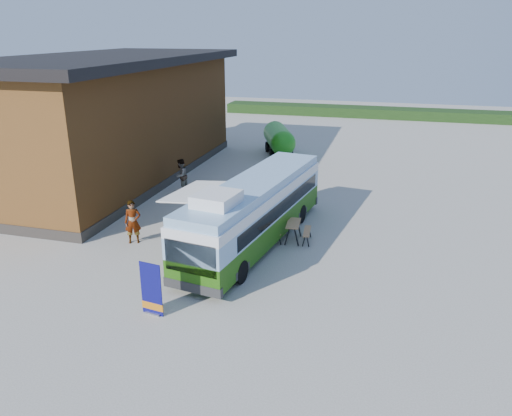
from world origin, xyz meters
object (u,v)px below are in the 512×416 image
(picnic_table, at_px, (293,227))
(person_a, at_px, (133,222))
(person_b, at_px, (181,176))
(banner, at_px, (152,294))
(bus, at_px, (255,209))
(slurry_tanker, at_px, (279,138))

(picnic_table, bearing_deg, person_a, -168.49)
(person_a, distance_m, person_b, 7.44)
(banner, bearing_deg, person_a, 132.61)
(bus, distance_m, slurry_tanker, 16.48)
(person_b, relative_size, slurry_tanker, 0.34)
(bus, relative_size, person_a, 5.69)
(picnic_table, xyz_separation_m, person_a, (-6.76, -2.07, 0.33))
(banner, relative_size, picnic_table, 1.15)
(banner, xyz_separation_m, picnic_table, (3.27, 7.26, -0.12))
(banner, xyz_separation_m, person_b, (-4.43, 12.57, 0.21))
(banner, height_order, slurry_tanker, slurry_tanker)
(picnic_table, relative_size, slurry_tanker, 0.29)
(bus, height_order, banner, bus)
(person_a, bearing_deg, picnic_table, -8.45)
(bus, bearing_deg, person_b, 144.01)
(picnic_table, distance_m, slurry_tanker, 16.11)
(picnic_table, bearing_deg, bus, -160.63)
(bus, bearing_deg, banner, -95.79)
(bus, relative_size, banner, 5.91)
(banner, height_order, picnic_table, banner)
(picnic_table, height_order, person_a, person_a)
(bus, bearing_deg, person_a, -156.89)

